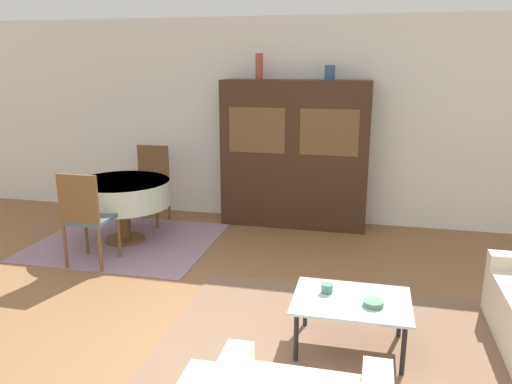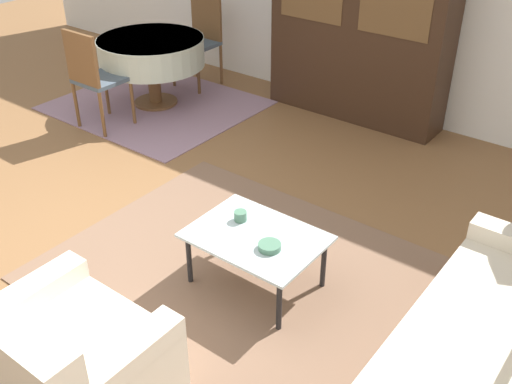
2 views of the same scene
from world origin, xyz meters
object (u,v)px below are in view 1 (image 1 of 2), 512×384
at_px(display_cabinet, 295,155).
at_px(cup, 327,288).
at_px(dining_chair_near, 86,213).
at_px(vase_short, 330,73).
at_px(dining_chair_far, 151,179).
at_px(vase_tall, 259,66).
at_px(bowl, 373,303).
at_px(dining_table, 122,193).
at_px(coffee_table, 351,304).

xyz_separation_m(display_cabinet, cup, (0.69, -2.82, -0.51)).
distance_m(dining_chair_near, vase_short, 3.32).
bearing_deg(dining_chair_far, vase_tall, -168.03).
distance_m(dining_chair_near, cup, 2.76).
height_order(dining_chair_near, bowl, dining_chair_near).
xyz_separation_m(dining_table, vase_short, (2.33, 1.10, 1.40)).
relative_size(dining_chair_far, bowl, 6.91).
bearing_deg(bowl, display_cabinet, 109.44).
relative_size(vase_tall, vase_short, 1.78).
bearing_deg(coffee_table, dining_chair_near, 160.51).
height_order(coffee_table, vase_short, vase_short).
distance_m(coffee_table, dining_chair_near, 2.97).
bearing_deg(dining_chair_far, bowl, 138.05).
bearing_deg(dining_chair_near, dining_table, 90.00).
bearing_deg(coffee_table, cup, 158.34).
bearing_deg(vase_tall, display_cabinet, -0.11).
relative_size(bowl, vase_short, 0.82).
height_order(display_cabinet, bowl, display_cabinet).
bearing_deg(bowl, dining_chair_near, 160.37).
distance_m(coffee_table, cup, 0.22).
distance_m(cup, bowl, 0.38).
distance_m(vase_tall, vase_short, 0.90).
distance_m(coffee_table, display_cabinet, 3.08).
relative_size(dining_chair_far, vase_short, 5.63).
height_order(coffee_table, vase_tall, vase_tall).
bearing_deg(bowl, dining_table, 147.88).
xyz_separation_m(display_cabinet, vase_tall, (-0.47, 0.00, 1.11)).
xyz_separation_m(dining_chair_far, vase_tall, (1.43, 0.30, 1.48)).
bearing_deg(vase_tall, dining_chair_far, -168.03).
xyz_separation_m(bowl, vase_tall, (-1.52, 2.96, 1.63)).
xyz_separation_m(dining_table, dining_chair_far, (-0.00, 0.80, -0.01)).
height_order(display_cabinet, vase_tall, vase_tall).
bearing_deg(dining_table, dining_chair_far, 90.00).
bearing_deg(dining_chair_near, bowl, -19.63).
bearing_deg(coffee_table, vase_tall, 115.20).
bearing_deg(coffee_table, bowl, -22.02).
distance_m(dining_table, bowl, 3.49).
relative_size(dining_table, bowl, 7.78).
distance_m(dining_chair_near, vase_tall, 2.80).
bearing_deg(bowl, dining_chair_far, 138.05).
bearing_deg(cup, bowl, -21.82).
distance_m(display_cabinet, vase_tall, 1.21).
height_order(dining_chair_near, dining_chair_far, same).
bearing_deg(cup, dining_table, 146.65).
bearing_deg(dining_chair_near, coffee_table, -19.49).
relative_size(dining_chair_near, bowl, 6.91).
bearing_deg(dining_table, bowl, -32.12).
xyz_separation_m(coffee_table, dining_chair_near, (-2.79, 0.99, 0.22)).
bearing_deg(vase_tall, bowl, -62.82).
distance_m(display_cabinet, vase_short, 1.12).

